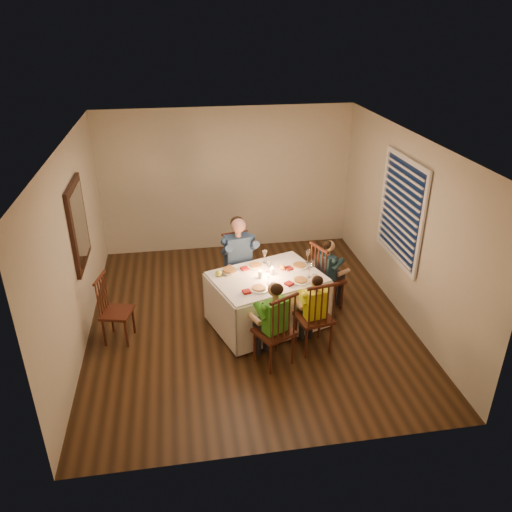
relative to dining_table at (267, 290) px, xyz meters
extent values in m
plane|color=black|center=(-0.24, 0.19, -0.55)|extent=(5.00, 5.00, 0.00)
cube|color=beige|center=(-2.49, 0.19, 0.75)|extent=(0.02, 5.00, 2.60)
cube|color=beige|center=(2.01, 0.19, 0.75)|extent=(0.02, 5.00, 2.60)
cube|color=beige|center=(-0.24, 2.69, 0.75)|extent=(4.50, 0.02, 2.60)
plane|color=white|center=(-0.24, 0.19, 2.05)|extent=(5.00, 5.00, 0.00)
cube|color=white|center=(0.00, 0.00, 0.20)|extent=(1.70, 1.44, 0.04)
cube|color=white|center=(-0.17, 0.50, -0.16)|extent=(1.41, 0.49, 0.71)
cube|color=white|center=(0.17, -0.50, -0.16)|extent=(1.41, 0.49, 0.71)
cube|color=white|center=(0.69, 0.23, -0.16)|extent=(0.36, 1.02, 0.71)
cube|color=white|center=(-0.69, -0.23, -0.16)|extent=(0.36, 1.02, 0.71)
cylinder|color=white|center=(-0.11, 0.30, 0.23)|extent=(0.33, 0.33, 0.02)
cylinder|color=white|center=(-0.17, -0.34, 0.23)|extent=(0.33, 0.33, 0.02)
cylinder|color=white|center=(0.41, -0.23, 0.23)|extent=(0.33, 0.33, 0.02)
cylinder|color=white|center=(0.50, 0.20, 0.23)|extent=(0.33, 0.33, 0.02)
cylinder|color=white|center=(-0.10, -0.04, 0.27)|extent=(0.06, 0.06, 0.10)
cylinder|color=white|center=(0.08, 0.03, 0.27)|extent=(0.06, 0.06, 0.10)
sphere|color=#E2E83D|center=(-0.66, 0.10, 0.27)|extent=(0.09, 0.09, 0.09)
sphere|color=orange|center=(0.24, 0.14, 0.26)|extent=(0.08, 0.08, 0.08)
imported|color=white|center=(-0.51, 0.16, 0.25)|extent=(0.29, 0.29, 0.06)
cube|color=black|center=(-2.46, 0.49, 0.95)|extent=(0.05, 0.95, 1.15)
cube|color=white|center=(-2.43, 0.49, 0.95)|extent=(0.01, 0.78, 0.98)
cube|color=black|center=(1.99, 0.29, 0.95)|extent=(0.01, 1.20, 1.40)
cube|color=white|center=(1.97, 0.29, 0.95)|extent=(0.03, 1.34, 1.54)
camera|label=1|loc=(-1.11, -5.91, 3.50)|focal=35.00mm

